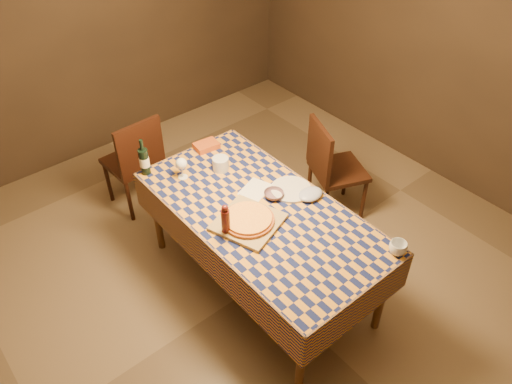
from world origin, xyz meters
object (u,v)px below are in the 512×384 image
Objects in this scene: chair_far at (136,159)px; chair_right at (330,166)px; cutting_board at (248,222)px; pizza at (248,219)px; white_plate at (291,189)px; wine_bottle at (144,161)px; dining_table at (261,218)px; bowl at (274,195)px.

chair_right is (1.21, -1.13, 0.00)m from chair_far.
cutting_board is 1.02× the size of pizza.
pizza is 1.31× the size of white_plate.
wine_bottle is (-0.24, 0.91, 0.10)m from cutting_board.
wine_bottle is 0.32× the size of chair_right.
chair_far is at bearing 72.72° from wine_bottle.
dining_table is 1.98× the size of chair_far.
chair_far reaches higher than white_plate.
pizza reaches higher than white_plate.
chair_far is (-0.08, 1.43, -0.26)m from cutting_board.
pizza is 0.32m from bowl.
chair_far reaches higher than pizza.
wine_bottle reaches higher than pizza.
bowl is at bearing -56.24° from wine_bottle.
bowl is 0.99m from wine_bottle.
wine_bottle is (-0.55, 0.82, 0.09)m from bowl.
chair_right is at bearing 14.87° from pizza.
white_plate is (0.45, 0.07, -0.03)m from pizza.
wine_bottle reaches higher than chair_right.
pizza is at bearing -86.92° from chair_far.
dining_table is at bearing -175.83° from white_plate.
bowl reaches higher than cutting_board.
chair_right is at bearing -42.93° from chair_far.
cutting_board is 0.95m from wine_bottle.
white_plate is at bearing 4.17° from dining_table.
bowl is at bearing 16.82° from cutting_board.
bowl is 0.15m from white_plate.
white_plate is at bearing -161.25° from chair_right.
dining_table is at bearing -165.55° from chair_right.
chair_far reaches higher than cutting_board.
chair_far is at bearing 106.04° from bowl.
pizza is 1.21m from chair_right.
chair_far reaches higher than dining_table.
wine_bottle reaches higher than cutting_board.
wine_bottle is at bearing 114.17° from dining_table.
pizza reaches higher than cutting_board.
cutting_board is at bearing -171.29° from white_plate.
chair_right is at bearing 18.75° from white_plate.
cutting_board reaches higher than dining_table.
bowl is 0.15× the size of chair_far.
chair_right is at bearing -23.86° from wine_bottle.
wine_bottle is 0.32× the size of chair_far.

